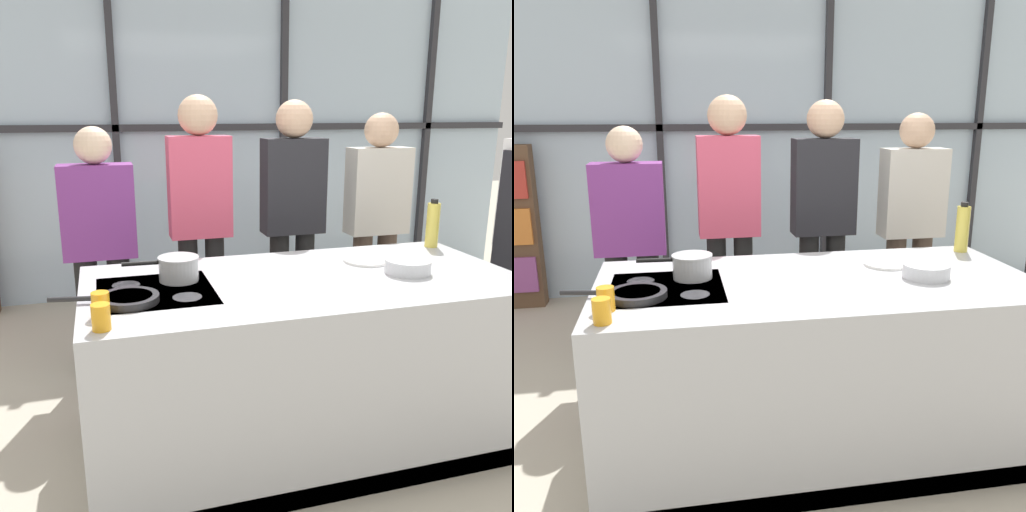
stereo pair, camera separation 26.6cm
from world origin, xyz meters
The scene contains 14 objects.
ground_plane centered at (0.00, 0.00, 0.00)m, with size 18.00×18.00×0.00m, color #BCB29E.
back_window_wall centered at (0.00, 2.63, 1.40)m, with size 6.40×0.10×2.80m.
demo_island centered at (0.00, 0.00, 0.45)m, with size 2.12×1.01×0.89m.
spectator_far_left centered at (-0.95, 1.05, 0.90)m, with size 0.44×0.22×1.60m.
spectator_center_left centered at (-0.32, 1.05, 1.04)m, with size 0.40×0.25×1.78m.
spectator_center_right centered at (0.32, 1.05, 1.02)m, with size 0.42×0.25×1.76m.
spectator_far_right centered at (0.95, 1.05, 0.95)m, with size 0.43×0.23×1.67m.
frying_pan centered at (-0.85, -0.12, 0.91)m, with size 0.46×0.26×0.03m.
saucepan centered at (-0.60, 0.12, 0.96)m, with size 0.36×0.20×0.12m.
white_plate centered at (0.42, 0.18, 0.90)m, with size 0.24×0.24×0.01m, color white.
mixing_bowl centered at (0.53, -0.07, 0.93)m, with size 0.23×0.23×0.07m.
oil_bottle centered at (0.96, 0.38, 1.03)m, with size 0.08×0.08×0.29m.
juice_glass_near centered at (-0.96, -0.40, 0.94)m, with size 0.07×0.07×0.10m, color orange.
juice_glass_far centered at (-0.96, -0.26, 0.94)m, with size 0.07×0.07×0.10m, color orange.
Camera 2 is at (-0.67, -2.43, 1.68)m, focal length 38.00 mm.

